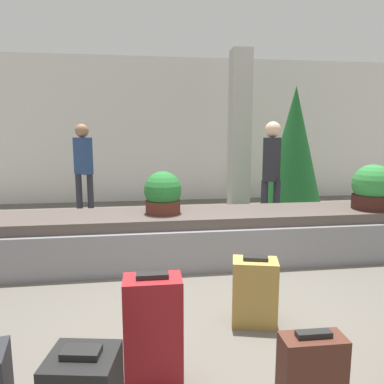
{
  "coord_description": "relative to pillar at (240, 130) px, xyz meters",
  "views": [
    {
      "loc": [
        -0.64,
        -2.83,
        1.57
      ],
      "look_at": [
        0.0,
        1.6,
        0.85
      ],
      "focal_mm": 35.0,
      "sensor_mm": 36.0,
      "label": 1
    }
  ],
  "objects": [
    {
      "name": "ground_plane",
      "position": [
        -1.44,
        -4.73,
        -1.6
      ],
      "size": [
        18.0,
        18.0,
        0.0
      ],
      "primitive_type": "plane",
      "color": "#59544C"
    },
    {
      "name": "potted_plant_1",
      "position": [
        0.85,
        -3.25,
        -0.74
      ],
      "size": [
        0.5,
        0.5,
        0.57
      ],
      "color": "#381914",
      "rests_on": "carousel"
    },
    {
      "name": "potted_plant_0",
      "position": [
        -1.8,
        -3.13,
        -0.76
      ],
      "size": [
        0.45,
        0.45,
        0.51
      ],
      "color": "#4C2319",
      "rests_on": "carousel"
    },
    {
      "name": "traveler_1",
      "position": [
        -3.05,
        -0.66,
        -0.57
      ],
      "size": [
        0.35,
        0.35,
        1.71
      ],
      "rotation": [
        0.0,
        0.0,
        -0.79
      ],
      "color": "#282833",
      "rests_on": "ground_plane"
    },
    {
      "name": "traveler_0",
      "position": [
        -0.06,
        -2.08,
        -0.56
      ],
      "size": [
        0.34,
        0.36,
        1.73
      ],
      "rotation": [
        0.0,
        0.0,
        -2.24
      ],
      "color": "#282833",
      "rests_on": "ground_plane"
    },
    {
      "name": "back_wall",
      "position": [
        -1.44,
        1.02,
        0.0
      ],
      "size": [
        18.0,
        0.06,
        3.2
      ],
      "color": "silver",
      "rests_on": "ground_plane"
    },
    {
      "name": "pillar",
      "position": [
        0.0,
        0.0,
        0.0
      ],
      "size": [
        0.4,
        0.4,
        3.2
      ],
      "color": "beige",
      "rests_on": "ground_plane"
    },
    {
      "name": "suitcase_1",
      "position": [
        -2.01,
        -5.41,
        -1.25
      ],
      "size": [
        0.36,
        0.23,
        0.73
      ],
      "rotation": [
        0.0,
        0.0,
        -0.02
      ],
      "color": "maroon",
      "rests_on": "ground_plane"
    },
    {
      "name": "decorated_tree",
      "position": [
        0.75,
        -1.02,
        -0.32
      ],
      "size": [
        1.08,
        1.08,
        2.39
      ],
      "color": "#4C331E",
      "rests_on": "ground_plane"
    },
    {
      "name": "suitcase_2",
      "position": [
        -1.16,
        -4.77,
        -1.32
      ],
      "size": [
        0.41,
        0.33,
        0.58
      ],
      "rotation": [
        0.0,
        0.0,
        -0.26
      ],
      "color": "#A3843D",
      "rests_on": "ground_plane"
    },
    {
      "name": "carousel",
      "position": [
        -1.44,
        -3.13,
        -1.31
      ],
      "size": [
        6.64,
        1.0,
        0.6
      ],
      "color": "gray",
      "rests_on": "ground_plane"
    },
    {
      "name": "suitcase_3",
      "position": [
        -1.21,
        -5.89,
        -1.33
      ],
      "size": [
        0.34,
        0.17,
        0.56
      ],
      "rotation": [
        0.0,
        0.0,
        -0.02
      ],
      "color": "#472319",
      "rests_on": "ground_plane"
    }
  ]
}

